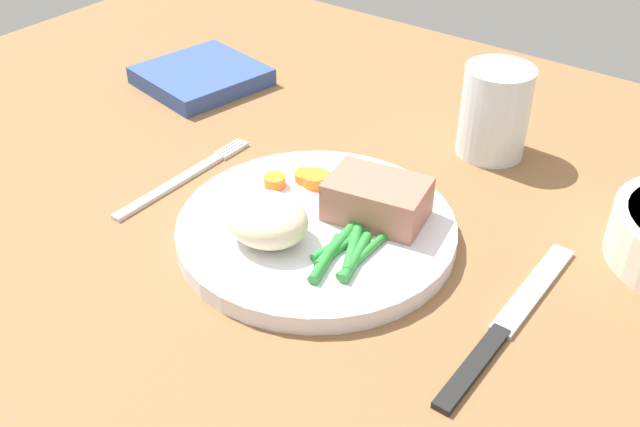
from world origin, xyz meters
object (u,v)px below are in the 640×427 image
Objects in this scene: meat_portion at (377,199)px; knife at (506,324)px; dinner_plate at (320,231)px; napkin at (201,76)px; fork at (184,178)px; water_glass at (494,118)px.

meat_portion reaches higher than knife.
napkin is (-28.75, 15.63, 0.17)cm from dinner_plate.
knife is (32.52, -0.03, -0.00)cm from fork.
knife is at bearing -0.97° from dinner_plate.
meat_portion is at bearing 11.74° from fork.
dinner_plate is 22.15cm from water_glass.
fork is 20.61cm from napkin.
dinner_plate is at bearing -102.72° from water_glass.
meat_portion is 0.65× the size of napkin.
napkin is at bearing -170.23° from water_glass.
water_glass is (-12.04, 21.70, 3.58)cm from knife.
water_glass is at bearing 9.77° from napkin.
meat_portion is 34.13cm from napkin.
napkin reaches higher than fork.
meat_portion is at bearing -20.63° from napkin.
water_glass is (20.48, 21.67, 3.58)cm from fork.
napkin is (-45.63, 15.92, 0.77)cm from knife.
meat_portion is 0.48× the size of fork.
water_glass is at bearing 77.28° from dinner_plate.
dinner_plate is 1.12× the size of knife.
fork is 32.52cm from knife.
napkin is (-13.11, 15.89, 0.77)cm from fork.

